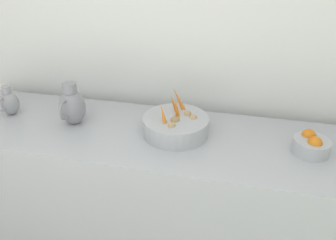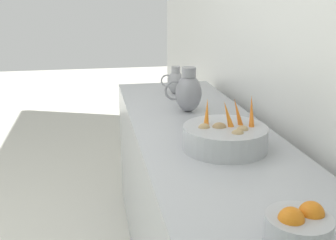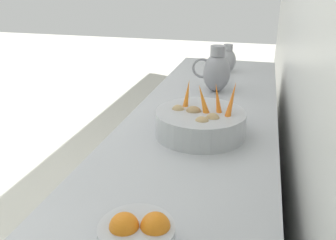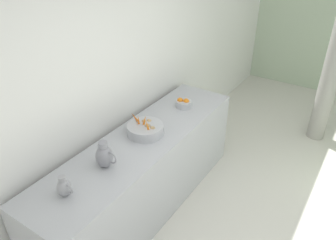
# 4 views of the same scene
# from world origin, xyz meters

# --- Properties ---
(tile_wall_left) EXTENTS (0.10, 7.57, 3.00)m
(tile_wall_left) POSITION_xyz_m (-1.95, 0.49, 1.50)
(tile_wall_left) COLOR white
(tile_wall_left) RESTS_ON ground_plane
(prep_counter) EXTENTS (0.67, 2.65, 0.90)m
(prep_counter) POSITION_xyz_m (-1.50, -0.01, 0.45)
(prep_counter) COLOR #ADAFB5
(prep_counter) RESTS_ON ground_plane
(vegetable_colander) EXTENTS (0.36, 0.36, 0.23)m
(vegetable_colander) POSITION_xyz_m (-1.53, 0.08, 0.95)
(vegetable_colander) COLOR #ADAFB5
(vegetable_colander) RESTS_ON prep_counter
(orange_bowl) EXTENTS (0.18, 0.18, 0.11)m
(orange_bowl) POSITION_xyz_m (-1.50, 0.78, 0.94)
(orange_bowl) COLOR #ADAFB5
(orange_bowl) RESTS_ON prep_counter
(metal_pitcher_tall) EXTENTS (0.21, 0.15, 0.25)m
(metal_pitcher_tall) POSITION_xyz_m (-1.51, -0.53, 1.01)
(metal_pitcher_tall) COLOR gray
(metal_pitcher_tall) RESTS_ON prep_counter
(metal_pitcher_short) EXTENTS (0.16, 0.11, 0.18)m
(metal_pitcher_short) POSITION_xyz_m (-1.52, -0.97, 0.98)
(metal_pitcher_short) COLOR #939399
(metal_pitcher_short) RESTS_ON prep_counter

